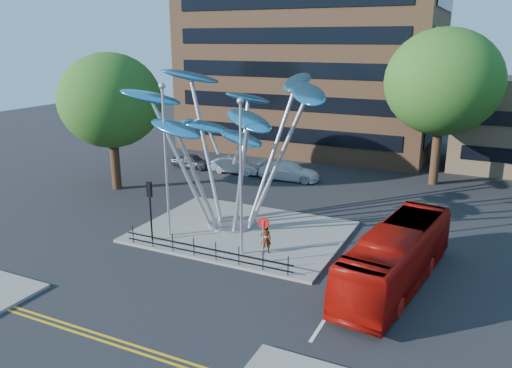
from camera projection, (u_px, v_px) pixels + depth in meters
The scene contains 18 objects.
ground at pixel (205, 277), 24.36m from camera, with size 120.00×120.00×0.00m, color black.
traffic_island at pixel (242, 232), 29.94m from camera, with size 12.00×9.00×0.15m, color slate.
double_yellow_near at pixel (123, 342), 19.16m from camera, with size 40.00×0.12×0.01m, color gold.
double_yellow_far at pixel (118, 346), 18.90m from camera, with size 40.00×0.12×0.01m, color gold.
brick_tower at pixel (315, 0), 50.35m from camera, with size 25.00×15.00×30.00m, color brown.
tree_right at pixel (443, 82), 37.82m from camera, with size 8.80×8.80×12.11m.
tree_left at pixel (110, 101), 36.93m from camera, with size 7.60×7.60×10.32m.
leaf_sculpture at pixel (230, 116), 29.08m from camera, with size 12.72×9.54×9.51m.
street_lamp_left at pixel (165, 148), 27.76m from camera, with size 0.36×0.36×8.80m.
street_lamp_right at pixel (241, 164), 25.32m from camera, with size 0.36×0.36×8.30m.
traffic_light_island at pixel (150, 199), 27.87m from camera, with size 0.28×0.18×3.42m.
no_entry_sign_island at pixel (263, 232), 25.20m from camera, with size 0.60×0.10×2.45m.
pedestrian_railing_front at pixel (205, 251), 26.09m from camera, with size 10.00×0.06×1.00m.
red_bus at pixel (396, 257), 23.25m from camera, with size 2.42×10.33×2.88m, color #980D07.
pedestrian at pixel (266, 239), 26.63m from camera, with size 0.57×0.37×1.56m, color gray.
parked_car_left at pixel (192, 161), 44.85m from camera, with size 1.52×3.77×1.29m, color #383A3F.
parked_car_mid at pixel (237, 165), 43.04m from camera, with size 1.51×4.33×1.43m, color #B5B9BD.
parked_car_right at pixel (289, 171), 41.06m from camera, with size 2.05×5.03×1.46m, color silver.
Camera 1 is at (11.84, -18.84, 11.20)m, focal length 35.00 mm.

